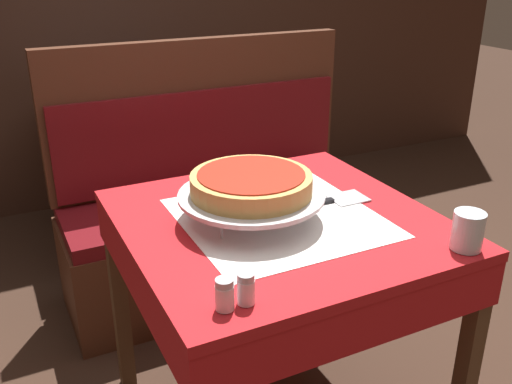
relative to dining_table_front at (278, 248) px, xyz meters
The scene contains 11 objects.
dining_table_front is the anchor object (origin of this frame).
dining_table_rear 1.59m from the dining_table_front, 92.38° to the left, with size 0.74×0.74×0.76m.
booth_bench 0.95m from the dining_table_front, 79.63° to the left, with size 1.37×0.47×1.12m.
back_wall_panel 2.22m from the dining_table_front, 90.00° to the left, with size 6.00×0.04×2.40m, color #3D2319.
pizza_pan_stand 0.19m from the dining_table_front, 163.22° to the left, with size 0.41×0.41×0.08m.
deep_dish_pizza 0.22m from the dining_table_front, 163.22° to the left, with size 0.34×0.34×0.06m.
pizza_server 0.22m from the dining_table_front, ahead, with size 0.26×0.10×0.01m.
water_glass_near 0.53m from the dining_table_front, 47.44° to the right, with size 0.08×0.08×0.10m.
salt_shaker 0.49m from the dining_table_front, 132.52° to the right, with size 0.04×0.04×0.07m.
pepper_shaker 0.46m from the dining_table_front, 127.70° to the right, with size 0.04×0.04×0.07m.
condiment_caddy 1.58m from the dining_table_front, 91.45° to the left, with size 0.15×0.15×0.14m.
Camera 1 is at (-0.71, -1.29, 1.47)m, focal length 40.00 mm.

